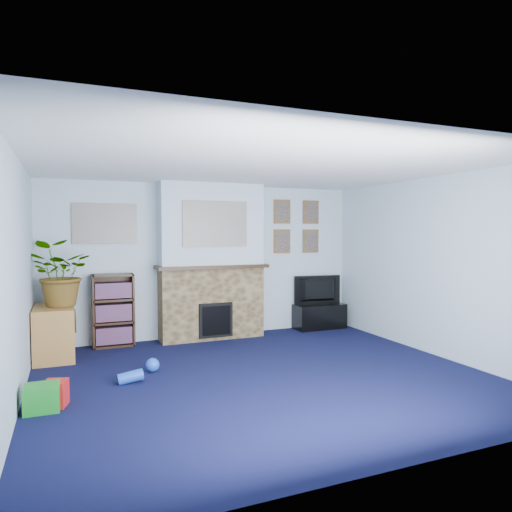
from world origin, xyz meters
name	(u,v)px	position (x,y,z in m)	size (l,w,h in m)	color
floor	(263,376)	(0.00, 0.00, 0.00)	(5.00, 4.50, 0.01)	black
ceiling	(264,166)	(0.00, 0.00, 2.40)	(5.00, 4.50, 0.01)	white
wall_back	(208,261)	(0.00, 2.25, 1.20)	(5.00, 0.04, 2.40)	#AEC3D2
wall_front	(394,299)	(0.00, -2.25, 1.20)	(5.00, 0.04, 2.40)	#AEC3D2
wall_left	(16,281)	(-2.50, 0.00, 1.20)	(0.04, 4.50, 2.40)	#AEC3D2
wall_right	(434,266)	(2.50, 0.00, 1.20)	(0.04, 4.50, 2.40)	#AEC3D2
chimney_breast	(211,263)	(0.00, 2.05, 1.18)	(1.72, 0.50, 2.40)	brown
collage_main	(215,224)	(0.00, 1.84, 1.78)	(1.00, 0.03, 0.68)	gray
collage_left	(105,224)	(-1.55, 2.23, 1.78)	(0.90, 0.03, 0.58)	gray
portrait_tl	(282,212)	(1.30, 2.23, 2.00)	(0.30, 0.03, 0.40)	brown
portrait_tr	(311,212)	(1.85, 2.23, 2.00)	(0.30, 0.03, 0.40)	brown
portrait_bl	(282,241)	(1.30, 2.23, 1.50)	(0.30, 0.03, 0.40)	brown
portrait_br	(311,241)	(1.85, 2.23, 1.50)	(0.30, 0.03, 0.40)	brown
tv_stand	(319,315)	(1.92, 2.03, 0.23)	(0.88, 0.37, 0.42)	black
television	(319,290)	(1.92, 2.05, 0.66)	(0.84, 0.11, 0.49)	black
bookshelf	(113,312)	(-1.47, 2.11, 0.50)	(0.58, 0.28, 1.05)	black
sideboard	(54,331)	(-2.24, 1.75, 0.35)	(0.49, 0.88, 0.68)	#B07738
potted_plant	(57,274)	(-2.19, 1.70, 1.12)	(0.78, 0.68, 0.87)	#26661E
mantel_clock	(207,260)	(-0.08, 2.00, 1.22)	(0.09, 0.05, 0.12)	gold
mantel_candle	(235,259)	(0.36, 2.00, 1.23)	(0.05, 0.05, 0.17)	#B2BFC6
mantel_teddy	(172,262)	(-0.62, 2.00, 1.22)	(0.13, 0.13, 0.13)	gray
mantel_can	(253,260)	(0.68, 2.00, 1.21)	(0.06, 0.06, 0.11)	red
green_crate	(42,396)	(-2.30, -0.16, 0.14)	(0.31, 0.25, 0.25)	#198C26
toy_ball	(152,364)	(-1.15, 0.65, 0.09)	(0.16, 0.16, 0.16)	blue
toy_block	(55,395)	(-2.19, -0.08, 0.11)	(0.20, 0.20, 0.25)	red
toy_tube	(131,377)	(-1.44, 0.33, 0.07)	(0.13, 0.13, 0.27)	blue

